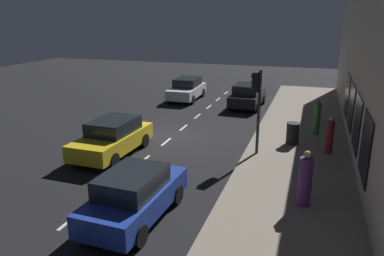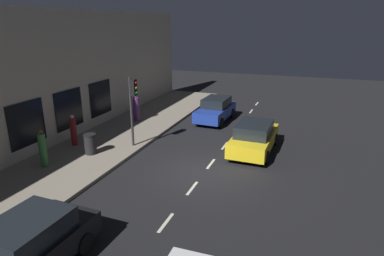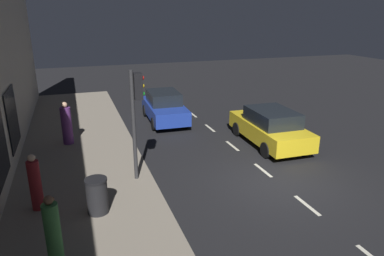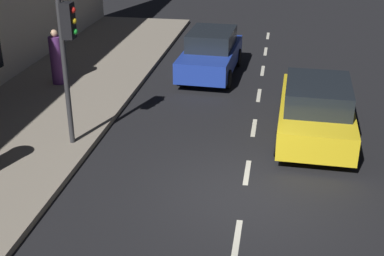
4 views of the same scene
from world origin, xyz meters
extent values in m
plane|color=black|center=(0.00, 0.00, 0.00)|extent=(60.00, 60.00, 0.00)
cube|color=gray|center=(6.25, 0.00, 0.07)|extent=(4.50, 32.00, 0.15)
cube|color=beige|center=(8.80, 0.00, 3.59)|extent=(0.60, 32.00, 7.17)
cube|color=black|center=(8.47, -4.48, 1.83)|extent=(0.04, 2.16, 2.15)
cube|color=black|center=(8.47, -1.49, 1.83)|extent=(0.04, 2.16, 2.15)
cube|color=black|center=(8.47, 1.49, 1.83)|extent=(0.04, 2.16, 2.15)
cube|color=black|center=(8.47, 4.48, 1.83)|extent=(0.04, 2.16, 2.15)
cube|color=beige|center=(0.00, -8.80, 0.00)|extent=(0.12, 1.20, 0.01)
cube|color=beige|center=(0.00, -6.20, 0.00)|extent=(0.12, 1.20, 0.01)
cube|color=beige|center=(0.00, -3.60, 0.00)|extent=(0.12, 1.20, 0.01)
cube|color=beige|center=(0.00, -1.00, 0.00)|extent=(0.12, 1.20, 0.01)
cube|color=beige|center=(0.00, 1.60, 0.00)|extent=(0.12, 1.20, 0.01)
cube|color=beige|center=(0.00, 4.20, 0.00)|extent=(0.12, 1.20, 0.01)
cube|color=beige|center=(0.00, 6.80, 0.00)|extent=(0.12, 1.20, 0.01)
cube|color=beige|center=(0.00, 9.40, 0.00)|extent=(0.12, 1.20, 0.01)
cube|color=beige|center=(0.00, 12.00, 0.00)|extent=(0.12, 1.20, 0.01)
cylinder|color=#2D2D30|center=(4.54, -1.58, 1.98)|extent=(0.13, 0.13, 3.67)
cube|color=black|center=(4.35, -1.58, 3.30)|extent=(0.26, 0.32, 0.84)
sphere|color=red|center=(4.21, -1.58, 3.55)|extent=(0.15, 0.15, 0.15)
sphere|color=gold|center=(4.21, -1.58, 3.30)|extent=(0.15, 0.15, 0.15)
sphere|color=green|center=(4.21, -1.58, 3.05)|extent=(0.15, 0.15, 0.15)
cube|color=silver|center=(-2.21, 8.59, 0.63)|extent=(1.89, 4.37, 0.70)
cube|color=black|center=(-2.21, 8.77, 1.28)|extent=(1.63, 2.28, 0.60)
cylinder|color=black|center=(-1.34, 7.26, 0.32)|extent=(0.23, 0.64, 0.64)
cylinder|color=black|center=(-3.03, 7.23, 0.32)|extent=(0.23, 0.64, 0.64)
cylinder|color=black|center=(-1.38, 9.95, 0.32)|extent=(0.23, 0.64, 0.64)
cylinder|color=black|center=(-3.08, 9.92, 0.32)|extent=(0.23, 0.64, 0.64)
cube|color=black|center=(2.49, 7.65, 0.63)|extent=(1.98, 4.14, 0.70)
cube|color=black|center=(2.49, 7.48, 1.28)|extent=(1.69, 2.17, 0.60)
cylinder|color=black|center=(1.67, 8.94, 0.32)|extent=(0.24, 0.65, 0.64)
cylinder|color=black|center=(3.40, 8.88, 0.32)|extent=(0.24, 0.65, 0.64)
cylinder|color=black|center=(1.59, 6.41, 0.32)|extent=(0.24, 0.65, 0.64)
cylinder|color=black|center=(3.31, 6.35, 0.32)|extent=(0.24, 0.65, 0.64)
cube|color=#1E389E|center=(1.85, -8.03, 0.63)|extent=(1.91, 4.22, 0.70)
cube|color=black|center=(1.84, -8.20, 1.28)|extent=(1.62, 2.22, 0.60)
cylinder|color=black|center=(1.10, -6.71, 0.32)|extent=(0.25, 0.65, 0.64)
cylinder|color=black|center=(2.71, -6.78, 0.32)|extent=(0.25, 0.65, 0.64)
cylinder|color=black|center=(0.99, -9.28, 0.32)|extent=(0.25, 0.65, 0.64)
cylinder|color=black|center=(2.60, -9.35, 0.32)|extent=(0.25, 0.65, 0.64)
cube|color=gold|center=(-1.62, -3.35, 0.63)|extent=(1.99, 4.47, 0.70)
cube|color=black|center=(-1.61, -3.17, 1.28)|extent=(1.71, 2.35, 0.60)
cylinder|color=black|center=(-0.79, -4.74, 0.32)|extent=(0.24, 0.65, 0.64)
cylinder|color=black|center=(-2.53, -4.69, 0.32)|extent=(0.24, 0.65, 0.64)
cylinder|color=black|center=(-0.71, -2.00, 0.32)|extent=(0.24, 0.65, 0.64)
cylinder|color=black|center=(-2.45, -1.95, 0.32)|extent=(0.24, 0.65, 0.64)
cylinder|color=#336B38|center=(6.99, 2.19, 0.94)|extent=(0.41, 0.41, 1.57)
sphere|color=brown|center=(6.99, 2.19, 1.82)|extent=(0.20, 0.20, 0.20)
cube|color=brown|center=(6.90, 2.17, 1.82)|extent=(0.05, 0.06, 0.06)
cylinder|color=maroon|center=(7.55, -0.58, 0.88)|extent=(0.47, 0.47, 1.47)
sphere|color=beige|center=(7.55, -0.58, 1.72)|extent=(0.20, 0.20, 0.20)
cube|color=beige|center=(7.48, -0.65, 1.72)|extent=(0.07, 0.07, 0.06)
cylinder|color=#5B2D70|center=(6.68, -5.84, 0.94)|extent=(0.51, 0.51, 1.59)
sphere|color=tan|center=(6.68, -5.84, 1.86)|extent=(0.24, 0.24, 0.24)
cube|color=tan|center=(6.71, -5.95, 1.86)|extent=(0.07, 0.05, 0.07)
cylinder|color=black|center=(5.95, 0.18, 0.63)|extent=(0.59, 0.59, 0.97)
cylinder|color=black|center=(5.95, 0.18, 1.15)|extent=(0.62, 0.62, 0.06)
camera|label=1|loc=(6.66, -17.22, 5.95)|focal=34.99mm
camera|label=2|loc=(-4.19, 13.03, 6.50)|focal=31.10mm
camera|label=3|loc=(6.28, 9.18, 5.50)|focal=32.74mm
camera|label=4|loc=(-0.54, 9.88, 6.04)|focal=49.05mm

